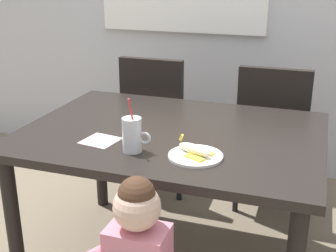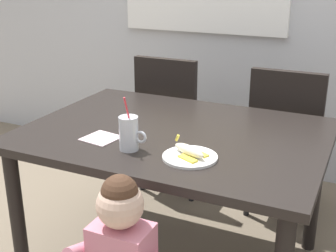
{
  "view_description": "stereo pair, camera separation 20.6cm",
  "coord_description": "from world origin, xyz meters",
  "views": [
    {
      "loc": [
        0.65,
        -1.94,
        1.52
      ],
      "look_at": [
        0.02,
        -0.1,
        0.82
      ],
      "focal_mm": 48.23,
      "sensor_mm": 36.0,
      "label": 1
    },
    {
      "loc": [
        0.84,
        -1.86,
        1.52
      ],
      "look_at": [
        0.02,
        -0.1,
        0.82
      ],
      "focal_mm": 48.23,
      "sensor_mm": 36.0,
      "label": 2
    }
  ],
  "objects": [
    {
      "name": "peeled_banana",
      "position": [
        0.19,
        -0.27,
        0.79
      ],
      "size": [
        0.17,
        0.14,
        0.07
      ],
      "rotation": [
        0.0,
        0.0,
        -0.44
      ],
      "color": "#F4EAC6",
      "rests_on": "snack_plate"
    },
    {
      "name": "dining_table",
      "position": [
        0.0,
        0.0,
        0.67
      ],
      "size": [
        1.43,
        1.05,
        0.76
      ],
      "color": "black",
      "rests_on": "ground"
    },
    {
      "name": "dining_chair_left",
      "position": [
        -0.36,
        0.77,
        0.54
      ],
      "size": [
        0.44,
        0.45,
        0.96
      ],
      "rotation": [
        0.0,
        0.0,
        3.14
      ],
      "color": "black",
      "rests_on": "ground"
    },
    {
      "name": "milk_cup",
      "position": [
        -0.08,
        -0.3,
        0.82
      ],
      "size": [
        0.13,
        0.09,
        0.25
      ],
      "color": "silver",
      "rests_on": "dining_table"
    },
    {
      "name": "paper_napkin",
      "position": [
        -0.26,
        -0.24,
        0.76
      ],
      "size": [
        0.17,
        0.17,
        0.0
      ],
      "primitive_type": "cube",
      "rotation": [
        0.0,
        0.0,
        -0.15
      ],
      "color": "silver",
      "rests_on": "dining_table"
    },
    {
      "name": "snack_plate",
      "position": [
        0.19,
        -0.27,
        0.76
      ],
      "size": [
        0.23,
        0.23,
        0.01
      ],
      "primitive_type": "cylinder",
      "color": "white",
      "rests_on": "dining_table"
    },
    {
      "name": "dining_chair_right",
      "position": [
        0.41,
        0.75,
        0.54
      ],
      "size": [
        0.44,
        0.44,
        0.96
      ],
      "rotation": [
        0.0,
        0.0,
        3.14
      ],
      "color": "black",
      "rests_on": "ground"
    }
  ]
}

